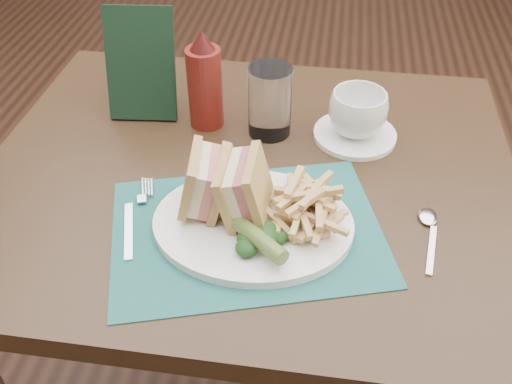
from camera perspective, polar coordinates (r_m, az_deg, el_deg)
floor at (r=1.84m, az=1.85°, el=-6.46°), size 7.00×7.00×0.00m
table_main at (r=1.24m, az=-0.61°, el=-11.44°), size 0.90×0.75×0.75m
placemat at (r=0.85m, az=-0.88°, el=-3.94°), size 0.46×0.39×0.00m
plate at (r=0.85m, az=-0.29°, el=-3.21°), size 0.31×0.25×0.01m
sandwich_half_a at (r=0.85m, az=-6.58°, el=1.15°), size 0.09×0.10×0.10m
sandwich_half_b at (r=0.83m, az=-2.61°, el=0.59°), size 0.08×0.10×0.10m
kale_garnish at (r=0.80m, az=-0.03°, el=-4.72°), size 0.11×0.08×0.03m
pickle_spear at (r=0.79m, az=-0.18°, el=-4.34°), size 0.11×0.10×0.03m
fries_pile at (r=0.84m, az=4.79°, el=-0.96°), size 0.18×0.20×0.06m
fork at (r=0.89m, az=-12.07°, el=-2.27°), size 0.08×0.17×0.01m
spoon at (r=0.88m, az=17.03°, el=-4.24°), size 0.06×0.15×0.01m
saucer at (r=1.06m, az=9.85°, el=5.66°), size 0.19×0.19×0.01m
coffee_cup at (r=1.03m, az=10.13°, el=7.75°), size 0.14×0.14×0.08m
drinking_glass at (r=1.02m, az=1.39°, el=9.06°), size 0.10×0.10×0.13m
ketchup_bottle at (r=1.04m, az=-5.18°, el=11.18°), size 0.06×0.06×0.19m
check_presenter at (r=1.09m, az=-11.46°, el=12.42°), size 0.13×0.09×0.20m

